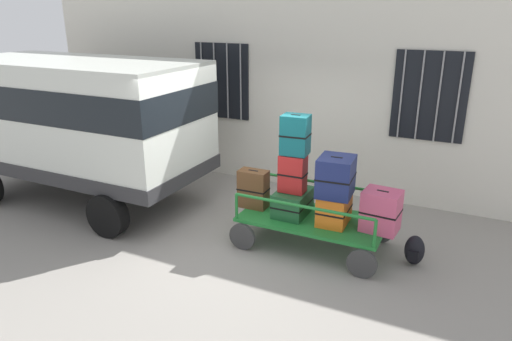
{
  "coord_description": "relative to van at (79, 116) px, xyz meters",
  "views": [
    {
      "loc": [
        2.98,
        -5.91,
        3.39
      ],
      "look_at": [
        0.05,
        0.12,
        1.06
      ],
      "focal_mm": 32.71,
      "sensor_mm": 36.0,
      "label": 1
    }
  ],
  "objects": [
    {
      "name": "cart_railing",
      "position": [
        4.42,
        0.07,
        -0.8
      ],
      "size": [
        2.07,
        1.04,
        0.4
      ],
      "color": "#1E722D",
      "rests_on": "luggage_cart"
    },
    {
      "name": "suitcase_midleft_middle",
      "position": [
        4.1,
        0.04,
        -0.48
      ],
      "size": [
        0.39,
        0.26,
        0.56
      ],
      "color": "#B21E1E",
      "rests_on": "suitcase_midleft_bottom"
    },
    {
      "name": "suitcase_midleft_top",
      "position": [
        4.1,
        0.1,
        0.1
      ],
      "size": [
        0.42,
        0.36,
        0.58
      ],
      "color": "#0F5960",
      "rests_on": "suitcase_midleft_middle"
    },
    {
      "name": "backpack",
      "position": [
        5.89,
        0.17,
        -1.37
      ],
      "size": [
        0.27,
        0.22,
        0.44
      ],
      "color": "black",
      "rests_on": "ground"
    },
    {
      "name": "building_wall",
      "position": [
        3.44,
        2.47,
        0.91
      ],
      "size": [
        12.0,
        0.38,
        5.0
      ],
      "color": "silver",
      "rests_on": "ground"
    },
    {
      "name": "van",
      "position": [
        0.0,
        0.0,
        0.0
      ],
      "size": [
        4.56,
        2.18,
        2.56
      ],
      "color": "silver",
      "rests_on": "ground"
    },
    {
      "name": "ground_plane",
      "position": [
        3.43,
        -0.05,
        -1.59
      ],
      "size": [
        40.0,
        40.0,
        0.0
      ],
      "primitive_type": "plane",
      "color": "gray"
    },
    {
      "name": "suitcase_center_bottom",
      "position": [
        4.75,
        0.05,
        -0.91
      ],
      "size": [
        0.43,
        0.57,
        0.44
      ],
      "color": "orange",
      "rests_on": "luggage_cart"
    },
    {
      "name": "suitcase_left_bottom",
      "position": [
        3.45,
        0.05,
        -0.83
      ],
      "size": [
        0.46,
        0.27,
        0.6
      ],
      "color": "brown",
      "rests_on": "luggage_cart"
    },
    {
      "name": "suitcase_midleft_bottom",
      "position": [
        4.1,
        0.08,
        -0.94
      ],
      "size": [
        0.47,
        0.67,
        0.38
      ],
      "color": "#194C28",
      "rests_on": "luggage_cart"
    },
    {
      "name": "luggage_cart",
      "position": [
        4.42,
        0.07,
        -1.21
      ],
      "size": [
        2.19,
        1.17,
        0.46
      ],
      "color": "#1E722D",
      "rests_on": "ground"
    },
    {
      "name": "suitcase_midright_bottom",
      "position": [
        5.39,
        0.1,
        -0.84
      ],
      "size": [
        0.54,
        0.45,
        0.59
      ],
      "color": "#CC4C72",
      "rests_on": "luggage_cart"
    },
    {
      "name": "suitcase_center_middle",
      "position": [
        4.75,
        0.03,
        -0.41
      ],
      "size": [
        0.52,
        0.58,
        0.56
      ],
      "color": "navy",
      "rests_on": "suitcase_center_bottom"
    }
  ]
}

